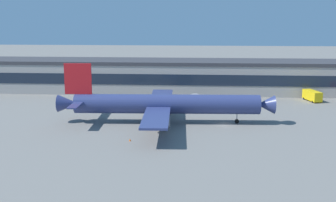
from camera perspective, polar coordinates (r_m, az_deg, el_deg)
The scene contains 8 objects.
ground_plane at distance 113.15m, azimuth 7.34°, elevation -3.03°, with size 600.00×600.00×0.00m, color slate.
terminal_building at distance 159.22m, azimuth 6.50°, elevation 3.20°, with size 196.89×18.77×11.57m.
airliner at distance 112.73m, azimuth -0.62°, elevation -0.40°, with size 55.86×47.95×15.42m.
fuel_truck at distance 150.08m, azimuth 18.19°, elevation 0.72°, with size 4.79×8.83×3.35m.
pushback_tractor at distance 142.00m, azimuth -2.29°, elevation 0.36°, with size 4.71×5.45×1.75m.
belt_loader at distance 142.81m, azimuth 3.88°, elevation 0.45°, with size 4.37×6.67×1.95m.
follow_me_car at distance 140.56m, azimuth 8.83°, elevation 0.15°, with size 4.71×4.04×1.85m.
traffic_cone_0 at distance 97.88m, azimuth -4.96°, elevation -5.04°, with size 0.45×0.45×0.56m, color #F2590C.
Camera 1 is at (-6.33, -109.62, 27.31)m, focal length 46.93 mm.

